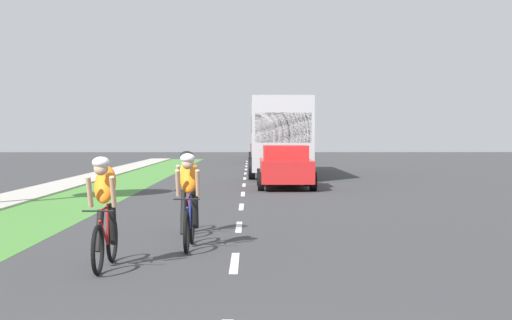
{
  "coord_description": "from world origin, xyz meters",
  "views": [
    {
      "loc": [
        0.23,
        -4.16,
        1.87
      ],
      "look_at": [
        0.43,
        20.92,
        1.05
      ],
      "focal_mm": 52.64,
      "sensor_mm": 36.0,
      "label": 1
    }
  ],
  "objects_px": {
    "bus_silver": "(278,133)",
    "suv_maroon": "(264,149)",
    "pickup_dark_green": "(266,148)",
    "cyclist_lead": "(105,211)",
    "cyclist_distant": "(188,191)",
    "sedan_red": "(285,166)",
    "cyclist_trailing": "(189,200)"
  },
  "relations": [
    {
      "from": "sedan_red",
      "to": "suv_maroon",
      "type": "bearing_deg",
      "value": 90.6
    },
    {
      "from": "cyclist_lead",
      "to": "cyclist_distant",
      "type": "distance_m",
      "value": 3.82
    },
    {
      "from": "sedan_red",
      "to": "suv_maroon",
      "type": "relative_size",
      "value": 0.91
    },
    {
      "from": "cyclist_lead",
      "to": "cyclist_trailing",
      "type": "bearing_deg",
      "value": 61.01
    },
    {
      "from": "cyclist_lead",
      "to": "pickup_dark_green",
      "type": "relative_size",
      "value": 0.34
    },
    {
      "from": "bus_silver",
      "to": "suv_maroon",
      "type": "bearing_deg",
      "value": 91.2
    },
    {
      "from": "suv_maroon",
      "to": "pickup_dark_green",
      "type": "distance_m",
      "value": 10.64
    },
    {
      "from": "sedan_red",
      "to": "pickup_dark_green",
      "type": "bearing_deg",
      "value": 89.82
    },
    {
      "from": "cyclist_trailing",
      "to": "bus_silver",
      "type": "xyz_separation_m",
      "value": [
        2.33,
        23.25,
        1.17
      ]
    },
    {
      "from": "sedan_red",
      "to": "suv_maroon",
      "type": "distance_m",
      "value": 24.96
    },
    {
      "from": "cyclist_lead",
      "to": "cyclist_distant",
      "type": "bearing_deg",
      "value": 77.08
    },
    {
      "from": "cyclist_trailing",
      "to": "cyclist_distant",
      "type": "bearing_deg",
      "value": 95.25
    },
    {
      "from": "cyclist_distant",
      "to": "sedan_red",
      "type": "distance_m",
      "value": 12.65
    },
    {
      "from": "cyclist_lead",
      "to": "pickup_dark_green",
      "type": "xyz_separation_m",
      "value": [
        3.39,
        51.72,
        0.02
      ]
    },
    {
      "from": "suv_maroon",
      "to": "cyclist_lead",
      "type": "bearing_deg",
      "value": -94.21
    },
    {
      "from": "suv_maroon",
      "to": "pickup_dark_green",
      "type": "bearing_deg",
      "value": 88.0
    },
    {
      "from": "cyclist_distant",
      "to": "bus_silver",
      "type": "relative_size",
      "value": 0.15
    },
    {
      "from": "sedan_red",
      "to": "pickup_dark_green",
      "type": "relative_size",
      "value": 0.84
    },
    {
      "from": "bus_silver",
      "to": "pickup_dark_green",
      "type": "distance_m",
      "value": 26.64
    },
    {
      "from": "cyclist_distant",
      "to": "sedan_red",
      "type": "xyz_separation_m",
      "value": [
        2.43,
        12.41,
        -0.04
      ]
    },
    {
      "from": "cyclist_trailing",
      "to": "suv_maroon",
      "type": "bearing_deg",
      "value": 87.09
    },
    {
      "from": "cyclist_distant",
      "to": "pickup_dark_green",
      "type": "relative_size",
      "value": 0.34
    },
    {
      "from": "cyclist_trailing",
      "to": "pickup_dark_green",
      "type": "relative_size",
      "value": 0.34
    },
    {
      "from": "cyclist_lead",
      "to": "suv_maroon",
      "type": "relative_size",
      "value": 0.37
    },
    {
      "from": "bus_silver",
      "to": "suv_maroon",
      "type": "height_order",
      "value": "bus_silver"
    },
    {
      "from": "cyclist_lead",
      "to": "bus_silver",
      "type": "bearing_deg",
      "value": 82.38
    },
    {
      "from": "cyclist_distant",
      "to": "pickup_dark_green",
      "type": "bearing_deg",
      "value": 86.97
    },
    {
      "from": "cyclist_trailing",
      "to": "suv_maroon",
      "type": "height_order",
      "value": "suv_maroon"
    },
    {
      "from": "pickup_dark_green",
      "to": "bus_silver",
      "type": "bearing_deg",
      "value": -90.08
    },
    {
      "from": "sedan_red",
      "to": "pickup_dark_green",
      "type": "height_order",
      "value": "pickup_dark_green"
    },
    {
      "from": "cyclist_lead",
      "to": "cyclist_trailing",
      "type": "xyz_separation_m",
      "value": [
        1.03,
        1.85,
        0.0
      ]
    },
    {
      "from": "cyclist_lead",
      "to": "pickup_dark_green",
      "type": "bearing_deg",
      "value": 86.25
    }
  ]
}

